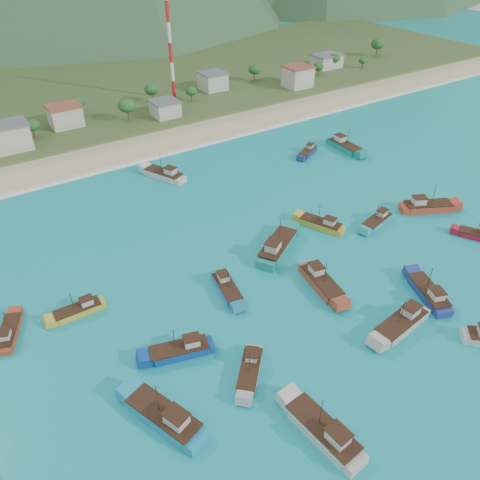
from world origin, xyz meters
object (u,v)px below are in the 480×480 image
boat_9 (9,333)px  boat_22 (324,432)px  radio_tower (170,42)px  boat_7 (427,207)px  boat_13 (377,222)px  boat_25 (250,370)px  boat_0 (181,351)px  boat_24 (164,175)px  boat_5 (277,248)px  boat_8 (428,294)px  boat_23 (227,288)px  boat_16 (344,147)px  boat_6 (308,152)px  boat_4 (321,225)px  boat_18 (401,324)px  boat_2 (321,283)px  boat_29 (165,418)px  boat_28 (79,311)px  boat_1 (479,236)px

boat_9 → boat_22: size_ratio=0.72×
radio_tower → boat_7: radio_tower is taller
boat_13 → boat_25: bearing=98.0°
boat_0 → boat_24: boat_24 is taller
boat_5 → boat_22: size_ratio=1.09×
boat_8 → boat_23: size_ratio=1.14×
boat_24 → boat_16: bearing=-37.8°
boat_6 → boat_9: (-87.72, -27.73, 0.00)m
boat_9 → boat_23: (36.30, -10.37, 0.10)m
boat_4 → boat_23: bearing=169.2°
boat_0 → boat_4: bearing=-54.5°
boat_8 → boat_13: size_ratio=1.13×
boat_18 → boat_24: (-9.82, 71.59, -0.00)m
boat_2 → boat_18: boat_18 is taller
boat_4 → boat_18: (-9.23, -30.90, 0.18)m
boat_2 → boat_4: size_ratio=1.13×
boat_23 → boat_2: bearing=162.1°
boat_0 → boat_18: 37.35m
boat_6 → boat_18: 69.83m
boat_4 → boat_8: 28.36m
radio_tower → boat_13: size_ratio=3.85×
boat_18 → boat_25: boat_18 is taller
boat_2 → boat_9: boat_2 is taller
boat_6 → boat_0: bearing=98.0°
boat_29 → boat_16: bearing=11.9°
boat_24 → boat_28: 51.65m
boat_8 → boat_23: (-30.08, 21.63, -0.14)m
boat_23 → boat_29: 28.49m
radio_tower → boat_7: size_ratio=3.12×
boat_7 → boat_29: (-76.32, -17.17, 0.05)m
boat_6 → boat_7: boat_7 is taller
boat_18 → boat_28: bearing=46.3°
boat_7 → boat_24: bearing=-110.3°
boat_24 → boat_0: bearing=-137.4°
boat_18 → boat_1: bearing=-82.6°
boat_5 → boat_28: 40.44m
boat_4 → boat_7: bearing=-41.4°
boat_1 → boat_28: size_ratio=1.01×
boat_29 → boat_23: bearing=20.4°
radio_tower → boat_13: radio_tower is taller
boat_0 → boat_18: bearing=-98.5°
boat_29 → boat_4: bearing=6.2°
boat_0 → boat_1: (69.07, -6.50, -0.16)m
boat_24 → boat_29: boat_29 is taller
boat_4 → boat_5: (-13.79, -1.94, 0.35)m
boat_9 → boat_24: 59.31m
boat_0 → boat_9: 29.27m
boat_6 → boat_7: size_ratio=0.71×
boat_9 → boat_28: size_ratio=1.01×
boat_1 → boat_22: (-59.54, -16.87, 0.35)m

